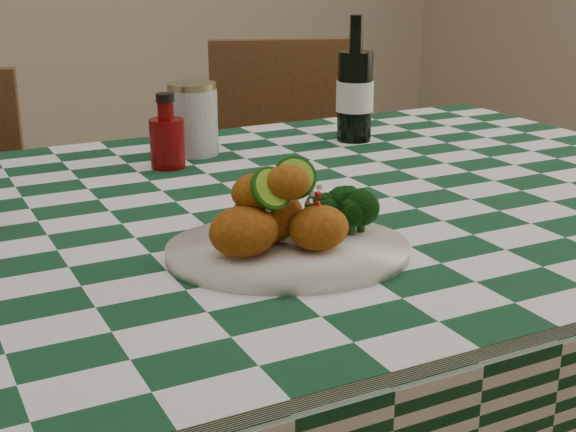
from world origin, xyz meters
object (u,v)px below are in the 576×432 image
dining_table (258,428)px  beer_bottle (355,79)px  plate (288,251)px  fried_chicken_pile (283,206)px  ketchup_bottle (167,131)px  wooden_chair_right (296,221)px  mason_jar (193,119)px

dining_table → beer_bottle: 0.70m
plate → beer_bottle: size_ratio=1.23×
fried_chicken_pile → dining_table: bearing=74.3°
dining_table → ketchup_bottle: (-0.05, 0.27, 0.46)m
fried_chicken_pile → beer_bottle: 0.67m
ketchup_bottle → wooden_chair_right: 0.80m
ketchup_bottle → wooden_chair_right: wooden_chair_right is taller
beer_bottle → wooden_chair_right: bearing=77.1°
dining_table → wooden_chair_right: (0.46, 0.75, 0.07)m
plate → mason_jar: size_ratio=2.26×
ketchup_bottle → fried_chicken_pile: bearing=-92.0°
dining_table → mason_jar: 0.57m
fried_chicken_pile → beer_bottle: bearing=51.1°
plate → dining_table: bearing=75.8°
beer_bottle → dining_table: bearing=-140.2°
mason_jar → wooden_chair_right: size_ratio=0.15×
mason_jar → beer_bottle: beer_bottle is taller
mason_jar → wooden_chair_right: bearing=43.7°
mason_jar → beer_bottle: size_ratio=0.54×
mason_jar → beer_bottle: (0.33, -0.04, 0.06)m
fried_chicken_pile → beer_bottle: beer_bottle is taller
ketchup_bottle → beer_bottle: bearing=4.8°
beer_bottle → wooden_chair_right: (0.10, 0.45, -0.45)m
fried_chicken_pile → wooden_chair_right: bearing=61.7°
fried_chicken_pile → ketchup_bottle: (0.02, 0.49, -0.00)m
wooden_chair_right → dining_table: bearing=-102.9°
fried_chicken_pile → plate: bearing=0.0°
dining_table → beer_bottle: bearing=39.8°
mason_jar → dining_table: bearing=-95.1°
plate → mason_jar: 0.57m
mason_jar → wooden_chair_right: 0.71m
plate → wooden_chair_right: size_ratio=0.33×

